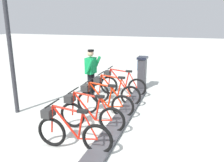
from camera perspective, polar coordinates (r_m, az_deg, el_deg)
ground_plane at (r=6.28m, az=2.14°, el=-10.13°), size 60.00×60.00×0.00m
dock_rail_base at (r=6.26m, az=2.14°, el=-9.72°), size 0.44×5.53×0.10m
payment_kiosk at (r=9.02m, az=7.49°, el=2.15°), size 0.36×0.52×1.28m
bike_docked_0 at (r=8.24m, az=2.17°, el=-0.69°), size 1.72×0.54×1.02m
bike_docked_1 at (r=7.38m, az=0.13°, el=-2.61°), size 1.72×0.54×1.02m
bike_docked_2 at (r=6.53m, az=-2.45°, el=-5.02°), size 1.72×0.54×1.02m
bike_docked_3 at (r=5.72m, az=-5.81°, el=-8.13°), size 1.72×0.54×1.02m
bike_docked_4 at (r=4.96m, az=-10.32°, el=-12.17°), size 1.72×0.54×1.02m
worker_near_rack at (r=8.13m, az=-5.24°, el=2.51°), size 0.52×0.66×1.66m
lamp_post at (r=6.95m, az=-24.67°, el=12.80°), size 0.32×0.32×3.90m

